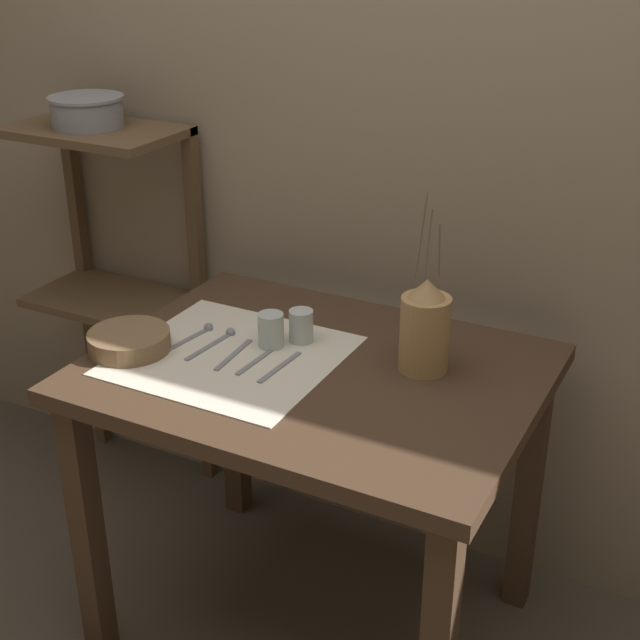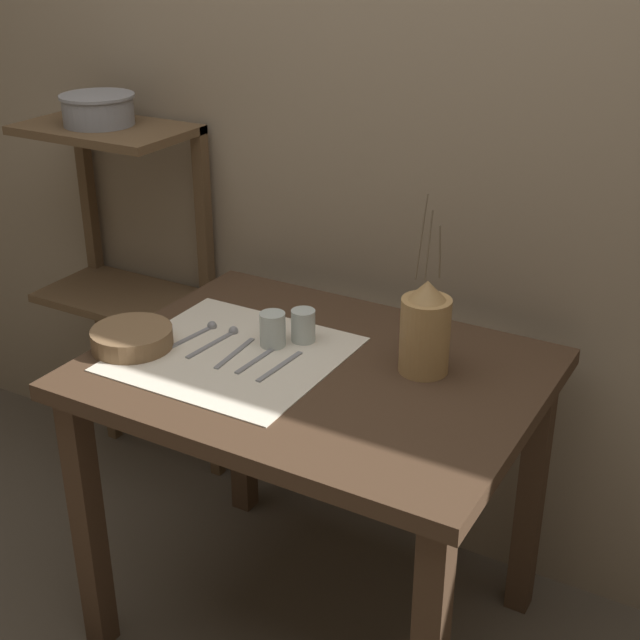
{
  "view_description": "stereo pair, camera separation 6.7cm",
  "coord_description": "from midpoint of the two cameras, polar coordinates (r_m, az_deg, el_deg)",
  "views": [
    {
      "loc": [
        0.84,
        -1.59,
        1.73
      ],
      "look_at": [
        0.01,
        0.0,
        0.89
      ],
      "focal_mm": 50.0,
      "sensor_mm": 36.0,
      "label": 1
    },
    {
      "loc": [
        0.9,
        -1.56,
        1.73
      ],
      "look_at": [
        0.01,
        0.0,
        0.89
      ],
      "focal_mm": 50.0,
      "sensor_mm": 36.0,
      "label": 2
    }
  ],
  "objects": [
    {
      "name": "fork_inner",
      "position": [
        2.09,
        -4.57,
        -2.14
      ],
      "size": [
        0.02,
        0.17,
        0.0
      ],
      "color": "gray",
      "rests_on": "wooden_table"
    },
    {
      "name": "spoon_inner",
      "position": [
        2.17,
        -5.2,
        -1.03
      ],
      "size": [
        0.03,
        0.18,
        0.02
      ],
      "color": "gray",
      "rests_on": "wooden_table"
    },
    {
      "name": "knife_center",
      "position": [
        2.03,
        -1.66,
        -2.99
      ],
      "size": [
        0.02,
        0.17,
        0.0
      ],
      "color": "gray",
      "rests_on": "wooden_table"
    },
    {
      "name": "stone_wall_back",
      "position": [
        2.31,
        6.82,
        11.74
      ],
      "size": [
        7.0,
        0.06,
        2.4
      ],
      "color": "gray",
      "rests_on": "ground_plane"
    },
    {
      "name": "glass_tumbler_near",
      "position": [
        2.11,
        -2.15,
        -0.61
      ],
      "size": [
        0.06,
        0.06,
        0.08
      ],
      "color": "#B7C1BC",
      "rests_on": "wooden_table"
    },
    {
      "name": "spoon_outer",
      "position": [
        2.21,
        -6.62,
        -0.67
      ],
      "size": [
        0.04,
        0.18,
        0.02
      ],
      "color": "gray",
      "rests_on": "wooden_table"
    },
    {
      "name": "wooden_table",
      "position": [
        2.1,
        0.6,
        -5.77
      ],
      "size": [
        1.01,
        0.78,
        0.77
      ],
      "color": "#422D1E",
      "rests_on": "ground_plane"
    },
    {
      "name": "ground_plane",
      "position": [
        2.5,
        0.53,
        -18.69
      ],
      "size": [
        12.0,
        12.0,
        0.0
      ],
      "primitive_type": "plane",
      "color": "brown"
    },
    {
      "name": "metal_pot_large",
      "position": [
        2.61,
        -13.3,
        13.05
      ],
      "size": [
        0.21,
        0.21,
        0.08
      ],
      "color": "gray",
      "rests_on": "wooden_shelf_unit"
    },
    {
      "name": "fork_outer",
      "position": [
        2.07,
        -3.04,
        -2.49
      ],
      "size": [
        0.02,
        0.17,
        0.0
      ],
      "color": "gray",
      "rests_on": "wooden_table"
    },
    {
      "name": "wooden_shelf_unit",
      "position": [
        2.74,
        -11.61,
        4.82
      ],
      "size": [
        0.49,
        0.3,
        1.16
      ],
      "color": "brown",
      "rests_on": "ground_plane"
    },
    {
      "name": "pitcher_with_flowers",
      "position": [
        1.99,
        7.7,
        -0.64
      ],
      "size": [
        0.11,
        0.11,
        0.42
      ],
      "color": "#A87F4C",
      "rests_on": "wooden_table"
    },
    {
      "name": "wooden_bowl",
      "position": [
        2.15,
        -11.07,
        -1.16
      ],
      "size": [
        0.19,
        0.19,
        0.05
      ],
      "color": "brown",
      "rests_on": "wooden_table"
    },
    {
      "name": "glass_tumbler_far",
      "position": [
        2.14,
        -0.18,
        -0.36
      ],
      "size": [
        0.06,
        0.06,
        0.08
      ],
      "color": "#B7C1BC",
      "rests_on": "wooden_table"
    },
    {
      "name": "linen_cloth",
      "position": [
        2.1,
        -4.71,
        -2.19
      ],
      "size": [
        0.49,
        0.47,
        0.0
      ],
      "color": "beige",
      "rests_on": "wooden_table"
    }
  ]
}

